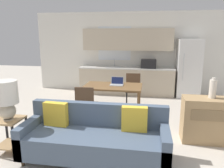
{
  "coord_description": "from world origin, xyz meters",
  "views": [
    {
      "loc": [
        0.7,
        -2.86,
        1.94
      ],
      "look_at": [
        -0.03,
        1.5,
        0.95
      ],
      "focal_mm": 35.0,
      "sensor_mm": 36.0,
      "label": 1
    }
  ],
  "objects_px": {
    "refrigerator": "(188,69)",
    "laptop": "(117,83)",
    "vase": "(213,89)",
    "dining_chair_far_right": "(133,88)",
    "dining_chair_near_left": "(86,103)",
    "side_table": "(9,130)",
    "table_lamp": "(6,97)",
    "dining_table": "(113,88)",
    "couch": "(95,138)",
    "credenza": "(213,120)"
  },
  "relations": [
    {
      "from": "side_table",
      "to": "refrigerator",
      "type": "bearing_deg",
      "value": 48.99
    },
    {
      "from": "dining_table",
      "to": "couch",
      "type": "distance_m",
      "value": 2.06
    },
    {
      "from": "refrigerator",
      "to": "side_table",
      "type": "xyz_separation_m",
      "value": [
        -3.51,
        -4.04,
        -0.52
      ]
    },
    {
      "from": "side_table",
      "to": "vase",
      "type": "relative_size",
      "value": 1.58
    },
    {
      "from": "table_lamp",
      "to": "credenza",
      "type": "bearing_deg",
      "value": 16.01
    },
    {
      "from": "vase",
      "to": "dining_chair_near_left",
      "type": "xyz_separation_m",
      "value": [
        -2.45,
        0.27,
        -0.5
      ]
    },
    {
      "from": "vase",
      "to": "refrigerator",
      "type": "bearing_deg",
      "value": 88.24
    },
    {
      "from": "dining_chair_near_left",
      "to": "dining_table",
      "type": "bearing_deg",
      "value": -121.16
    },
    {
      "from": "dining_table",
      "to": "dining_chair_near_left",
      "type": "relative_size",
      "value": 1.58
    },
    {
      "from": "side_table",
      "to": "table_lamp",
      "type": "xyz_separation_m",
      "value": [
        0.03,
        -0.03,
        0.58
      ]
    },
    {
      "from": "dining_table",
      "to": "vase",
      "type": "bearing_deg",
      "value": -28.81
    },
    {
      "from": "refrigerator",
      "to": "table_lamp",
      "type": "distance_m",
      "value": 5.36
    },
    {
      "from": "side_table",
      "to": "dining_chair_near_left",
      "type": "relative_size",
      "value": 0.66
    },
    {
      "from": "side_table",
      "to": "couch",
      "type": "bearing_deg",
      "value": 1.89
    },
    {
      "from": "dining_table",
      "to": "table_lamp",
      "type": "xyz_separation_m",
      "value": [
        -1.38,
        -2.12,
        0.31
      ]
    },
    {
      "from": "dining_table",
      "to": "side_table",
      "type": "bearing_deg",
      "value": -124.17
    },
    {
      "from": "couch",
      "to": "vase",
      "type": "relative_size",
      "value": 6.12
    },
    {
      "from": "dining_table",
      "to": "vase",
      "type": "distance_m",
      "value": 2.31
    },
    {
      "from": "refrigerator",
      "to": "couch",
      "type": "relative_size",
      "value": 0.8
    },
    {
      "from": "dining_table",
      "to": "dining_chair_near_left",
      "type": "height_order",
      "value": "dining_chair_near_left"
    },
    {
      "from": "refrigerator",
      "to": "laptop",
      "type": "height_order",
      "value": "refrigerator"
    },
    {
      "from": "side_table",
      "to": "laptop",
      "type": "xyz_separation_m",
      "value": [
        1.51,
        2.18,
        0.39
      ]
    },
    {
      "from": "dining_chair_near_left",
      "to": "table_lamp",
      "type": "bearing_deg",
      "value": 51.47
    },
    {
      "from": "table_lamp",
      "to": "refrigerator",
      "type": "bearing_deg",
      "value": 49.49
    },
    {
      "from": "laptop",
      "to": "couch",
      "type": "bearing_deg",
      "value": -90.23
    },
    {
      "from": "dining_table",
      "to": "credenza",
      "type": "xyz_separation_m",
      "value": [
        2.05,
        -1.14,
        -0.25
      ]
    },
    {
      "from": "dining_table",
      "to": "side_table",
      "type": "height_order",
      "value": "dining_table"
    },
    {
      "from": "dining_table",
      "to": "dining_chair_far_right",
      "type": "xyz_separation_m",
      "value": [
        0.45,
        0.76,
        -0.16
      ]
    },
    {
      "from": "vase",
      "to": "dining_chair_far_right",
      "type": "bearing_deg",
      "value": 129.89
    },
    {
      "from": "couch",
      "to": "vase",
      "type": "height_order",
      "value": "vase"
    },
    {
      "from": "vase",
      "to": "laptop",
      "type": "relative_size",
      "value": 1.15
    },
    {
      "from": "vase",
      "to": "dining_chair_near_left",
      "type": "bearing_deg",
      "value": 173.62
    },
    {
      "from": "refrigerator",
      "to": "vase",
      "type": "xyz_separation_m",
      "value": [
        -0.09,
        -3.05,
        0.09
      ]
    },
    {
      "from": "refrigerator",
      "to": "credenza",
      "type": "bearing_deg",
      "value": -90.86
    },
    {
      "from": "dining_table",
      "to": "dining_chair_near_left",
      "type": "bearing_deg",
      "value": -118.49
    },
    {
      "from": "dining_table",
      "to": "dining_chair_near_left",
      "type": "distance_m",
      "value": 0.95
    },
    {
      "from": "dining_chair_far_right",
      "to": "dining_chair_near_left",
      "type": "distance_m",
      "value": 1.82
    },
    {
      "from": "couch",
      "to": "dining_chair_far_right",
      "type": "height_order",
      "value": "dining_chair_far_right"
    },
    {
      "from": "refrigerator",
      "to": "credenza",
      "type": "height_order",
      "value": "refrigerator"
    },
    {
      "from": "credenza",
      "to": "dining_chair_far_right",
      "type": "relative_size",
      "value": 1.23
    },
    {
      "from": "table_lamp",
      "to": "vase",
      "type": "xyz_separation_m",
      "value": [
        3.39,
        1.02,
        0.03
      ]
    },
    {
      "from": "dining_table",
      "to": "dining_chair_far_right",
      "type": "bearing_deg",
      "value": 59.58
    },
    {
      "from": "refrigerator",
      "to": "laptop",
      "type": "bearing_deg",
      "value": -137.21
    },
    {
      "from": "side_table",
      "to": "credenza",
      "type": "relative_size",
      "value": 0.54
    },
    {
      "from": "vase",
      "to": "laptop",
      "type": "xyz_separation_m",
      "value": [
        -1.91,
        1.2,
        -0.23
      ]
    },
    {
      "from": "side_table",
      "to": "vase",
      "type": "height_order",
      "value": "vase"
    },
    {
      "from": "credenza",
      "to": "dining_chair_far_right",
      "type": "height_order",
      "value": "dining_chair_far_right"
    },
    {
      "from": "dining_chair_far_right",
      "to": "laptop",
      "type": "relative_size",
      "value": 2.77
    },
    {
      "from": "dining_chair_near_left",
      "to": "dining_chair_far_right",
      "type": "bearing_deg",
      "value": -122.1
    },
    {
      "from": "vase",
      "to": "couch",
      "type": "bearing_deg",
      "value": -154.36
    }
  ]
}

